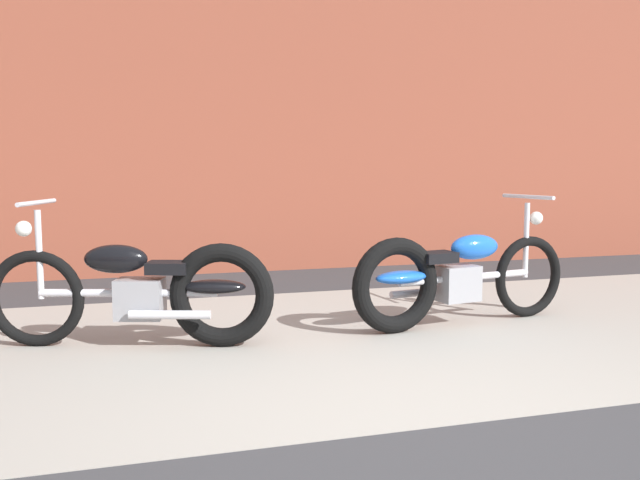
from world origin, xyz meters
The scene contains 5 objects.
ground_plane centered at (0.00, 0.00, 0.00)m, with size 80.00×80.00×0.00m, color #38383A.
sidewalk_slab centered at (0.00, 1.75, 0.00)m, with size 36.00×3.50×0.01m, color #9E998E.
brick_building_wall centered at (0.00, 5.20, 2.48)m, with size 36.00×0.50×4.96m, color brown.
motorcycle_black centered at (-1.29, 1.87, 0.40)m, with size 1.95×0.80×1.03m.
motorcycle_blue centered at (0.98, 1.82, 0.40)m, with size 2.00×0.61×1.03m.
Camera 1 is at (-1.41, -2.77, 1.25)m, focal length 36.79 mm.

